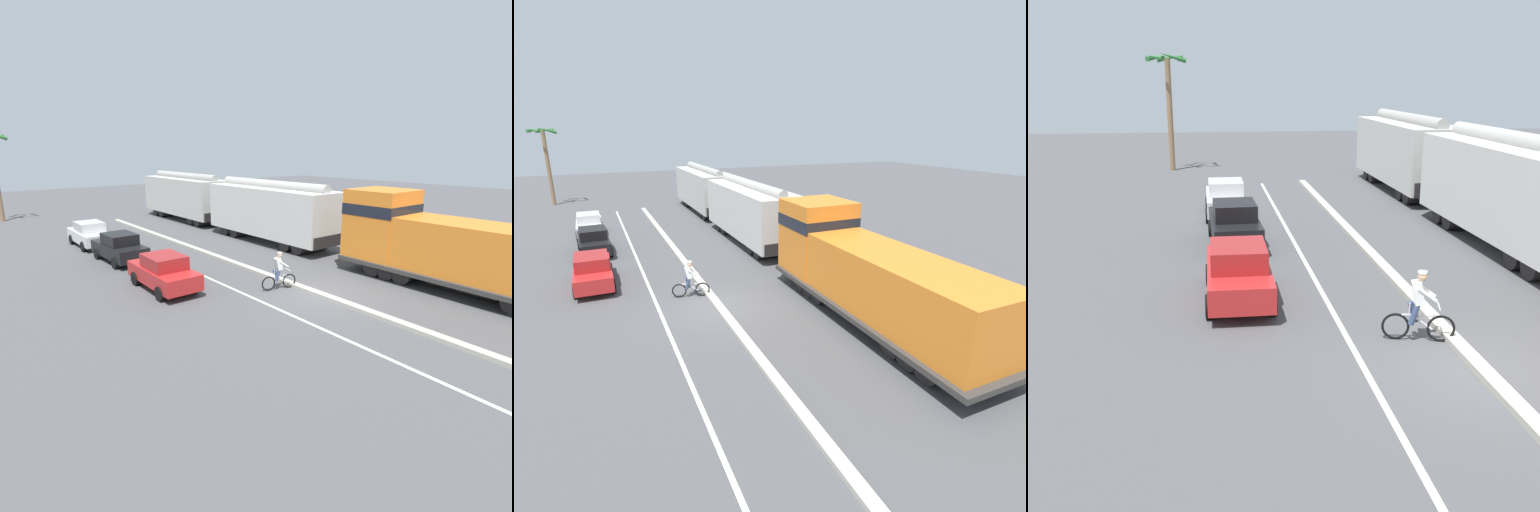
{
  "view_description": "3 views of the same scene",
  "coord_description": "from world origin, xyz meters",
  "views": [
    {
      "loc": [
        -12.32,
        -11.02,
        6.1
      ],
      "look_at": [
        -0.72,
        3.36,
        1.18
      ],
      "focal_mm": 28.0,
      "sensor_mm": 36.0,
      "label": 1
    },
    {
      "loc": [
        -4.48,
        -15.35,
        7.43
      ],
      "look_at": [
        2.82,
        0.77,
        1.74
      ],
      "focal_mm": 28.0,
      "sensor_mm": 36.0,
      "label": 2
    },
    {
      "loc": [
        -5.58,
        -10.84,
        5.93
      ],
      "look_at": [
        -3.37,
        6.19,
        0.83
      ],
      "focal_mm": 42.0,
      "sensor_mm": 36.0,
      "label": 3
    }
  ],
  "objects": [
    {
      "name": "parked_car_red",
      "position": [
        -4.81,
        4.89,
        0.82
      ],
      "size": [
        1.86,
        4.22,
        1.62
      ],
      "color": "red",
      "rests_on": "ground"
    },
    {
      "name": "lane_stripe",
      "position": [
        -2.4,
        6.0,
        0.0
      ],
      "size": [
        0.14,
        36.0,
        0.01
      ],
      "primitive_type": "cube",
      "color": "silver",
      "rests_on": "ground"
    },
    {
      "name": "hopper_car_middle",
      "position": [
        5.23,
        20.78,
        2.08
      ],
      "size": [
        2.9,
        10.6,
        4.18
      ],
      "color": "beige",
      "rests_on": "ground"
    },
    {
      "name": "parked_car_black",
      "position": [
        -4.63,
        10.73,
        0.82
      ],
      "size": [
        1.95,
        4.26,
        1.62
      ],
      "color": "black",
      "rests_on": "ground"
    },
    {
      "name": "ground_plane",
      "position": [
        0.0,
        0.0,
        0.0
      ],
      "size": [
        120.0,
        120.0,
        0.0
      ],
      "primitive_type": "plane",
      "color": "#4C4C4F"
    },
    {
      "name": "palm_tree_near",
      "position": [
        -7.84,
        30.2,
        5.41
      ],
      "size": [
        2.66,
        2.75,
        7.62
      ],
      "color": "#846647",
      "rests_on": "ground"
    },
    {
      "name": "parked_car_white",
      "position": [
        -4.78,
        15.59,
        0.82
      ],
      "size": [
        1.84,
        4.2,
        1.62
      ],
      "color": "silver",
      "rests_on": "ground"
    },
    {
      "name": "cyclist",
      "position": [
        -0.81,
        1.63,
        0.82
      ],
      "size": [
        1.67,
        0.6,
        1.71
      ],
      "color": "black",
      "rests_on": "ground"
    },
    {
      "name": "median_curb",
      "position": [
        0.0,
        6.0,
        0.08
      ],
      "size": [
        0.36,
        36.0,
        0.16
      ],
      "primitive_type": "cube",
      "color": "#B2AD9E",
      "rests_on": "ground"
    },
    {
      "name": "hopper_car_lead",
      "position": [
        5.23,
        9.18,
        2.08
      ],
      "size": [
        2.9,
        10.6,
        4.18
      ],
      "color": "silver",
      "rests_on": "ground"
    }
  ]
}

